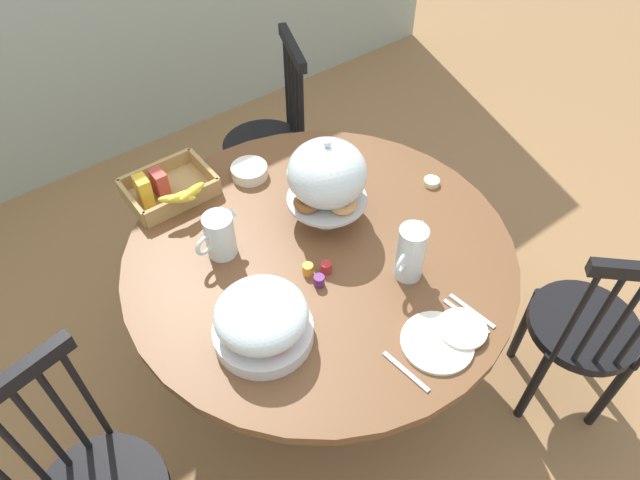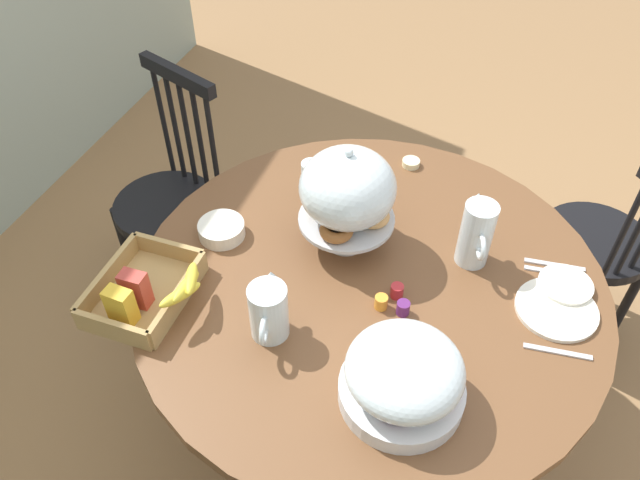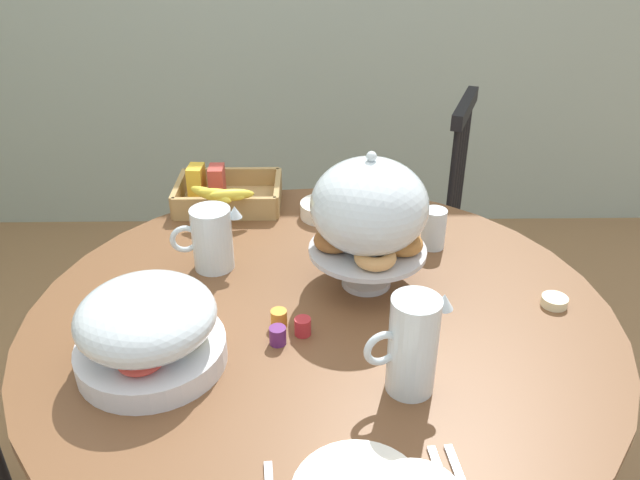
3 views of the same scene
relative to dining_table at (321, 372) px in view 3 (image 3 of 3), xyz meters
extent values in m
cylinder|color=brown|center=(0.00, 0.00, 0.17)|extent=(1.34, 1.34, 0.04)
cylinder|color=brown|center=(0.00, 0.00, -0.17)|extent=(0.14, 0.14, 0.63)
cylinder|color=black|center=(0.35, 0.91, -0.10)|extent=(0.40, 0.40, 0.04)
cylinder|color=black|center=(0.27, 1.09, -0.33)|extent=(0.04, 0.04, 0.45)
cylinder|color=black|center=(0.17, 0.83, -0.33)|extent=(0.04, 0.04, 0.45)
cylinder|color=black|center=(0.53, 0.99, -0.33)|extent=(0.04, 0.04, 0.45)
cylinder|color=black|center=(0.43, 0.73, -0.33)|extent=(0.04, 0.04, 0.45)
cylinder|color=black|center=(0.55, 0.98, 0.14)|extent=(0.02, 0.02, 0.48)
cylinder|color=black|center=(0.52, 0.91, 0.14)|extent=(0.02, 0.02, 0.48)
cylinder|color=black|center=(0.50, 0.85, 0.14)|extent=(0.02, 0.02, 0.48)
cylinder|color=black|center=(0.47, 0.78, 0.14)|extent=(0.02, 0.02, 0.48)
cylinder|color=black|center=(0.45, 0.72, 0.14)|extent=(0.02, 0.02, 0.48)
cube|color=black|center=(0.50, 0.85, 0.40)|extent=(0.16, 0.35, 0.05)
cylinder|color=black|center=(-0.84, -0.03, -0.33)|extent=(0.04, 0.04, 0.45)
cylinder|color=silver|center=(0.11, 0.11, 0.19)|extent=(0.12, 0.12, 0.02)
cylinder|color=silver|center=(0.11, 0.11, 0.23)|extent=(0.03, 0.03, 0.09)
cylinder|color=silver|center=(0.11, 0.11, 0.28)|extent=(0.28, 0.28, 0.01)
torus|color=#B27033|center=(0.19, 0.09, 0.31)|extent=(0.10, 0.10, 0.03)
torus|color=#D19347|center=(0.12, 0.19, 0.31)|extent=(0.10, 0.10, 0.03)
torus|color=#935628|center=(0.03, 0.11, 0.31)|extent=(0.10, 0.10, 0.03)
torus|color=tan|center=(0.12, 0.03, 0.31)|extent=(0.10, 0.10, 0.03)
ellipsoid|color=silver|center=(0.11, 0.11, 0.40)|extent=(0.27, 0.27, 0.22)
sphere|color=silver|center=(0.11, 0.11, 0.52)|extent=(0.02, 0.02, 0.02)
cylinder|color=silver|center=(-0.34, -0.18, 0.21)|extent=(0.30, 0.30, 0.05)
ellipsoid|color=beige|center=(-0.28, -0.17, 0.25)|extent=(0.09, 0.09, 0.03)
ellipsoid|color=#8CBF59|center=(-0.35, -0.11, 0.25)|extent=(0.09, 0.09, 0.03)
ellipsoid|color=#6B2D4C|center=(-0.41, -0.18, 0.25)|extent=(0.09, 0.09, 0.03)
ellipsoid|color=#CC3D33|center=(-0.35, -0.24, 0.25)|extent=(0.09, 0.09, 0.03)
ellipsoid|color=silver|center=(-0.34, -0.18, 0.30)|extent=(0.28, 0.28, 0.13)
cylinder|color=silver|center=(-0.27, 0.19, 0.27)|extent=(0.10, 0.10, 0.16)
cylinder|color=orange|center=(-0.27, 0.19, 0.24)|extent=(0.09, 0.09, 0.11)
cone|color=silver|center=(-0.21, 0.21, 0.34)|extent=(0.04, 0.04, 0.03)
torus|color=silver|center=(-0.33, 0.18, 0.28)|extent=(0.08, 0.03, 0.07)
cylinder|color=silver|center=(0.17, -0.26, 0.29)|extent=(0.09, 0.09, 0.20)
cylinder|color=white|center=(0.17, -0.26, 0.26)|extent=(0.08, 0.08, 0.14)
cone|color=silver|center=(0.22, -0.24, 0.37)|extent=(0.05, 0.05, 0.03)
torus|color=silver|center=(0.11, -0.28, 0.30)|extent=(0.07, 0.04, 0.07)
cube|color=tan|center=(-0.27, 0.56, 0.19)|extent=(0.30, 0.22, 0.01)
cube|color=tan|center=(-0.27, 0.45, 0.22)|extent=(0.30, 0.02, 0.07)
cube|color=tan|center=(-0.27, 0.67, 0.22)|extent=(0.30, 0.02, 0.07)
cube|color=tan|center=(-0.42, 0.56, 0.22)|extent=(0.02, 0.22, 0.07)
cube|color=tan|center=(-0.12, 0.56, 0.22)|extent=(0.02, 0.22, 0.07)
cube|color=gold|center=(-0.37, 0.57, 0.25)|extent=(0.05, 0.07, 0.11)
cube|color=#B23D33|center=(-0.30, 0.56, 0.25)|extent=(0.04, 0.07, 0.11)
ellipsoid|color=yellow|center=(-0.30, 0.42, 0.28)|extent=(0.14, 0.08, 0.05)
ellipsoid|color=yellow|center=(-0.27, 0.42, 0.28)|extent=(0.13, 0.03, 0.05)
ellipsoid|color=yellow|center=(-0.24, 0.42, 0.28)|extent=(0.14, 0.08, 0.05)
cylinder|color=white|center=(0.02, 0.47, 0.21)|extent=(0.14, 0.14, 0.04)
cylinder|color=silver|center=(0.30, 0.29, 0.24)|extent=(0.06, 0.06, 0.11)
cylinder|color=beige|center=(0.54, 0.01, 0.20)|extent=(0.06, 0.06, 0.02)
cylinder|color=#B7282D|center=(-0.04, -0.09, 0.21)|extent=(0.04, 0.04, 0.04)
cylinder|color=orange|center=(-0.09, -0.06, 0.21)|extent=(0.04, 0.04, 0.04)
cylinder|color=#5B2366|center=(-0.09, -0.12, 0.21)|extent=(0.04, 0.04, 0.04)
camera|label=1|loc=(-0.79, -1.04, 1.66)|focal=32.40mm
camera|label=2|loc=(-1.16, -0.26, 1.50)|focal=34.99mm
camera|label=3|loc=(-0.02, -1.16, 1.02)|focal=34.85mm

